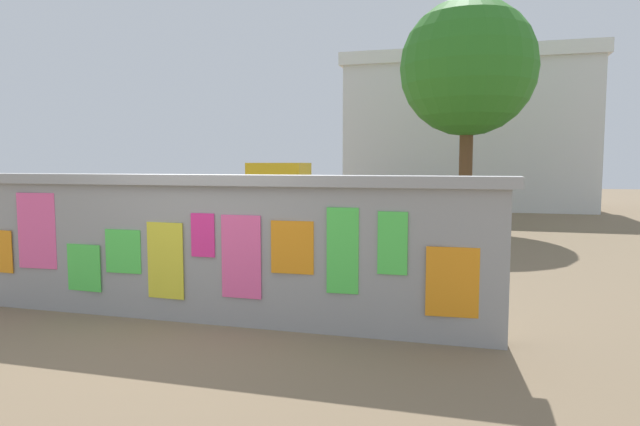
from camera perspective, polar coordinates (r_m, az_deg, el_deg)
The scene contains 9 objects.
ground at distance 14.18m, azimuth 3.50°, elevation -2.31°, with size 60.00×60.00×0.00m, color #7A664C.
poster_wall at distance 6.54m, azimuth -11.47°, elevation -3.40°, with size 6.82×0.42×1.71m.
auto_rickshaw_truck at distance 12.59m, azimuth 0.26°, elevation 0.87°, with size 3.74×1.88×1.85m.
motorcycle at distance 9.01m, azimuth -13.37°, elevation -3.77°, with size 1.90×0.56×0.87m.
bicycle_near at distance 9.86m, azimuth 11.37°, elevation -3.55°, with size 1.71×0.44×0.95m.
bicycle_far at distance 11.14m, azimuth -14.84°, elevation -2.64°, with size 1.67×0.57×0.95m.
person_walking at distance 9.61m, azimuth -3.46°, elevation 0.05°, with size 0.43×0.43×1.62m.
tree_roadside at distance 16.70m, azimuth 15.02°, elevation 14.20°, with size 3.85×3.85×6.46m.
building_background at distance 24.34m, azimuth 14.90°, elevation 7.99°, with size 9.81×5.54×6.19m.
Camera 1 is at (2.96, -5.75, 1.84)m, focal length 31.02 mm.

